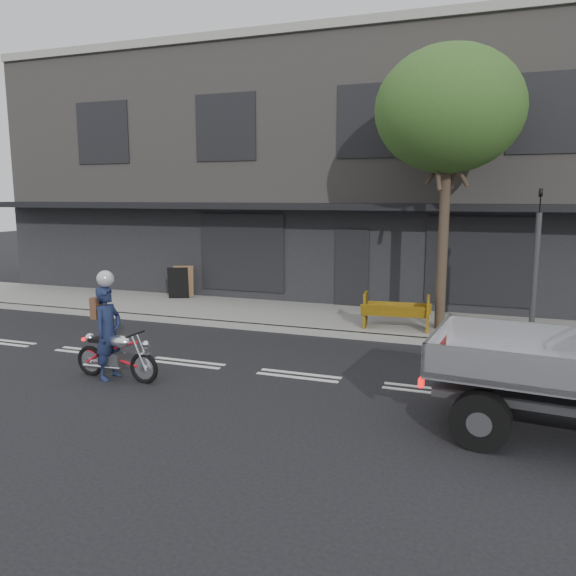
{
  "coord_description": "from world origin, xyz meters",
  "views": [
    {
      "loc": [
        3.25,
        -9.62,
        3.35
      ],
      "look_at": [
        -0.4,
        0.5,
        1.58
      ],
      "focal_mm": 35.0,
      "sensor_mm": 36.0,
      "label": 1
    }
  ],
  "objects_px": {
    "street_tree": "(449,111)",
    "sandwich_board": "(178,283)",
    "traffic_light_pole": "(535,276)",
    "motorcycle": "(116,354)",
    "construction_barrier": "(394,313)",
    "rider": "(108,333)"
  },
  "relations": [
    {
      "from": "traffic_light_pole",
      "to": "rider",
      "type": "height_order",
      "value": "traffic_light_pole"
    },
    {
      "from": "traffic_light_pole",
      "to": "construction_barrier",
      "type": "height_order",
      "value": "traffic_light_pole"
    },
    {
      "from": "motorcycle",
      "to": "sandwich_board",
      "type": "xyz_separation_m",
      "value": [
        -2.76,
        6.84,
        0.18
      ]
    },
    {
      "from": "street_tree",
      "to": "motorcycle",
      "type": "distance_m",
      "value": 9.03
    },
    {
      "from": "rider",
      "to": "motorcycle",
      "type": "bearing_deg",
      "value": -87.93
    },
    {
      "from": "construction_barrier",
      "to": "sandwich_board",
      "type": "xyz_separation_m",
      "value": [
        -7.07,
        1.99,
        0.05
      ]
    },
    {
      "from": "street_tree",
      "to": "sandwich_board",
      "type": "bearing_deg",
      "value": 170.66
    },
    {
      "from": "rider",
      "to": "construction_barrier",
      "type": "xyz_separation_m",
      "value": [
        4.46,
        4.85,
        -0.26
      ]
    },
    {
      "from": "motorcycle",
      "to": "rider",
      "type": "bearing_deg",
      "value": -177.93
    },
    {
      "from": "rider",
      "to": "sandwich_board",
      "type": "distance_m",
      "value": 7.32
    },
    {
      "from": "street_tree",
      "to": "traffic_light_pole",
      "type": "distance_m",
      "value": 4.23
    },
    {
      "from": "street_tree",
      "to": "traffic_light_pole",
      "type": "height_order",
      "value": "street_tree"
    },
    {
      "from": "traffic_light_pole",
      "to": "sandwich_board",
      "type": "distance_m",
      "value": 10.34
    },
    {
      "from": "street_tree",
      "to": "construction_barrier",
      "type": "height_order",
      "value": "street_tree"
    },
    {
      "from": "rider",
      "to": "sandwich_board",
      "type": "height_order",
      "value": "rider"
    },
    {
      "from": "street_tree",
      "to": "traffic_light_pole",
      "type": "xyz_separation_m",
      "value": [
        2.0,
        -0.85,
        -3.63
      ]
    },
    {
      "from": "street_tree",
      "to": "sandwich_board",
      "type": "distance_m",
      "value": 9.39
    },
    {
      "from": "rider",
      "to": "sandwich_board",
      "type": "xyz_separation_m",
      "value": [
        -2.6,
        6.84,
        -0.21
      ]
    },
    {
      "from": "street_tree",
      "to": "motorcycle",
      "type": "xyz_separation_m",
      "value": [
        -5.31,
        -5.51,
        -4.8
      ]
    },
    {
      "from": "street_tree",
      "to": "rider",
      "type": "relative_size",
      "value": 3.9
    },
    {
      "from": "rider",
      "to": "construction_barrier",
      "type": "height_order",
      "value": "rider"
    },
    {
      "from": "street_tree",
      "to": "motorcycle",
      "type": "bearing_deg",
      "value": -133.93
    }
  ]
}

